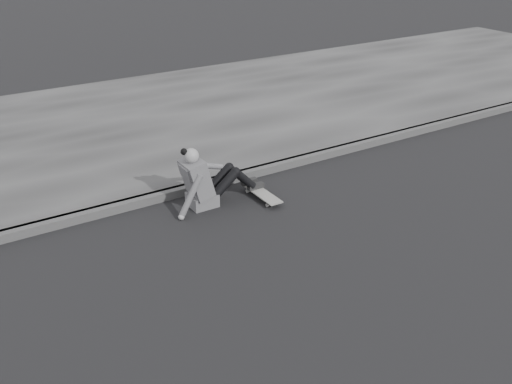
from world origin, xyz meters
TOP-DOWN VIEW (x-y plane):
  - ground at (0.00, 0.00)m, footprint 80.00×80.00m
  - curb at (0.00, 2.58)m, footprint 24.00×0.16m
  - sidewalk at (0.00, 5.60)m, footprint 24.00×6.00m
  - skateboard at (-0.88, 1.88)m, footprint 0.20×0.78m
  - seated_woman at (-1.61, 2.13)m, footprint 1.38×0.46m

SIDE VIEW (x-z plane):
  - ground at x=0.00m, z-range 0.00..0.00m
  - curb at x=0.00m, z-range 0.00..0.12m
  - sidewalk at x=0.00m, z-range 0.00..0.12m
  - skateboard at x=-0.88m, z-range 0.03..0.12m
  - seated_woman at x=-1.61m, z-range -0.08..0.80m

